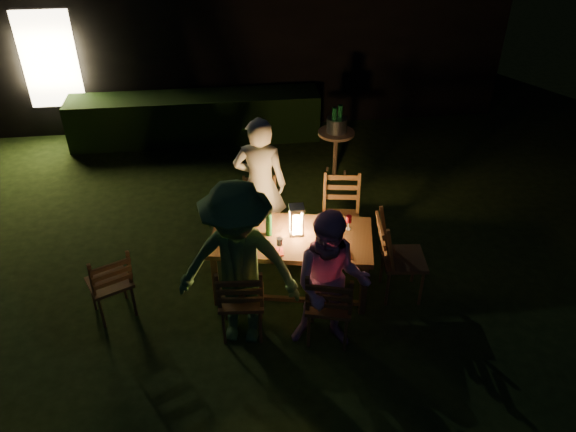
{
  "coord_description": "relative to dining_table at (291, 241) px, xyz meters",
  "views": [
    {
      "loc": [
        0.02,
        -5.25,
        4.37
      ],
      "look_at": [
        0.64,
        -0.05,
        0.83
      ],
      "focal_mm": 35.0,
      "sensor_mm": 36.0,
      "label": 1
    }
  ],
  "objects": [
    {
      "name": "phone",
      "position": [
        -0.67,
        -0.17,
        0.08
      ],
      "size": [
        0.14,
        0.07,
        0.01
      ],
      "primitive_type": "cube",
      "color": "black",
      "rests_on": "dining_table"
    },
    {
      "name": "lantern",
      "position": [
        0.06,
        0.04,
        0.23
      ],
      "size": [
        0.16,
        0.16,
        0.35
      ],
      "color": "white",
      "rests_on": "dining_table"
    },
    {
      "name": "bottle_bucket_b",
      "position": [
        1.04,
        2.57,
        0.24
      ],
      "size": [
        0.07,
        0.07,
        0.32
      ],
      "primitive_type": "cylinder",
      "color": "#0F471E",
      "rests_on": "side_table"
    },
    {
      "name": "side_table",
      "position": [
        0.99,
        2.53,
        -0.01
      ],
      "size": [
        0.55,
        0.55,
        0.74
      ],
      "color": "brown",
      "rests_on": "ground"
    },
    {
      "name": "plate_near_left",
      "position": [
        -0.58,
        -0.1,
        0.08
      ],
      "size": [
        0.25,
        0.25,
        0.01
      ],
      "primitive_type": "cylinder",
      "color": "white",
      "rests_on": "dining_table"
    },
    {
      "name": "wineglass_a",
      "position": [
        -0.24,
        0.34,
        0.16
      ],
      "size": [
        0.06,
        0.06,
        0.18
      ],
      "primitive_type": null,
      "color": "#59070F",
      "rests_on": "dining_table"
    },
    {
      "name": "wineglass_d",
      "position": [
        0.64,
        0.05,
        0.16
      ],
      "size": [
        0.06,
        0.06,
        0.18
      ],
      "primitive_type": null,
      "color": "#59070F",
      "rests_on": "dining_table"
    },
    {
      "name": "bottle_table",
      "position": [
        -0.24,
        0.05,
        0.21
      ],
      "size": [
        0.07,
        0.07,
        0.28
      ],
      "primitive_type": "cylinder",
      "color": "#0F471E",
      "rests_on": "dining_table"
    },
    {
      "name": "chair_far_left",
      "position": [
        -0.29,
        0.85,
        -0.38
      ],
      "size": [
        0.45,
        0.48,
        0.95
      ],
      "rotation": [
        0.0,
        0.0,
        3.07
      ],
      "color": "#55381C",
      "rests_on": "ground"
    },
    {
      "name": "plate_far_right",
      "position": [
        0.49,
        0.12,
        0.08
      ],
      "size": [
        0.25,
        0.25,
        0.01
      ],
      "primitive_type": "cylinder",
      "color": "white",
      "rests_on": "dining_table"
    },
    {
      "name": "wineglass_b",
      "position": [
        -0.73,
        0.03,
        0.16
      ],
      "size": [
        0.06,
        0.06,
        0.18
      ],
      "primitive_type": null,
      "color": "#59070F",
      "rests_on": "dining_table"
    },
    {
      "name": "garden_envelope",
      "position": [
        -0.66,
        6.45,
        0.91
      ],
      "size": [
        40.0,
        40.0,
        3.2
      ],
      "color": "black",
      "rests_on": "ground"
    },
    {
      "name": "dining_table",
      "position": [
        0.0,
        0.0,
        0.0
      ],
      "size": [
        1.91,
        1.22,
        0.74
      ],
      "rotation": [
        0.0,
        0.0,
        -0.21
      ],
      "color": "#55381C",
      "rests_on": "ground"
    },
    {
      "name": "chair_spare",
      "position": [
        -1.97,
        -0.22,
        -0.37
      ],
      "size": [
        0.58,
        0.6,
        0.96
      ],
      "rotation": [
        0.0,
        0.0,
        0.45
      ],
      "color": "#55381C",
      "rests_on": "ground"
    },
    {
      "name": "chair_end",
      "position": [
        1.2,
        -0.25,
        -0.33
      ],
      "size": [
        0.57,
        0.53,
        1.09
      ],
      "rotation": [
        0.0,
        0.0,
        -1.67
      ],
      "color": "#55381C",
      "rests_on": "ground"
    },
    {
      "name": "chair_near_left",
      "position": [
        -0.6,
        -0.66,
        -0.35
      ],
      "size": [
        0.49,
        0.52,
        1.02
      ],
      "rotation": [
        0.0,
        0.0,
        -0.08
      ],
      "color": "#55381C",
      "rests_on": "ground"
    },
    {
      "name": "wineglass_c",
      "position": [
        0.24,
        -0.34,
        0.16
      ],
      "size": [
        0.06,
        0.06,
        0.18
      ],
      "primitive_type": null,
      "color": "#59070F",
      "rests_on": "dining_table"
    },
    {
      "name": "ice_bucket",
      "position": [
        0.99,
        2.53,
        0.19
      ],
      "size": [
        0.3,
        0.3,
        0.22
      ],
      "primitive_type": "cylinder",
      "color": "#A5A8AD",
      "rests_on": "side_table"
    },
    {
      "name": "bottle_bucket_a",
      "position": [
        0.94,
        2.49,
        0.24
      ],
      "size": [
        0.07,
        0.07,
        0.32
      ],
      "primitive_type": "cylinder",
      "color": "#0F471E",
      "rests_on": "side_table"
    },
    {
      "name": "person_opp_right",
      "position": [
        0.27,
        -0.89,
        0.13
      ],
      "size": [
        0.87,
        0.74,
        1.58
      ],
      "primitive_type": "imported",
      "rotation": [
        0.0,
        0.0,
        -0.21
      ],
      "color": "#C688B3",
      "rests_on": "ground"
    },
    {
      "name": "plate_near_right",
      "position": [
        0.4,
        -0.31,
        0.08
      ],
      "size": [
        0.25,
        0.25,
        0.01
      ],
      "primitive_type": "cylinder",
      "color": "white",
      "rests_on": "dining_table"
    },
    {
      "name": "napkin_right",
      "position": [
        0.48,
        -0.41,
        0.08
      ],
      "size": [
        0.18,
        0.14,
        0.01
      ],
      "primitive_type": "cube",
      "color": "red",
      "rests_on": "dining_table"
    },
    {
      "name": "chair_near_right",
      "position": [
        0.28,
        -0.85,
        -0.35
      ],
      "size": [
        0.57,
        0.6,
        1.02
      ],
      "rotation": [
        0.0,
        0.0,
        -0.27
      ],
      "color": "#55381C",
      "rests_on": "ground"
    },
    {
      "name": "plate_far_left",
      "position": [
        -0.49,
        0.33,
        0.08
      ],
      "size": [
        0.25,
        0.25,
        0.01
      ],
      "primitive_type": "cylinder",
      "color": "white",
      "rests_on": "dining_table"
    },
    {
      "name": "person_opp_left",
      "position": [
        -0.61,
        -0.71,
        0.26
      ],
      "size": [
        1.31,
        0.92,
        1.86
      ],
      "primitive_type": "imported",
      "rotation": [
        0.0,
        0.0,
        -0.21
      ],
      "color": "#366231",
      "rests_on": "ground"
    },
    {
      "name": "wineglass_e",
      "position": [
        -0.16,
        -0.27,
        0.16
      ],
      "size": [
        0.06,
        0.06,
        0.18
      ],
      "primitive_type": null,
      "color": "silver",
      "rests_on": "dining_table"
    },
    {
      "name": "napkin_left",
      "position": [
        -0.21,
        -0.28,
        0.08
      ],
      "size": [
        0.18,
        0.14,
        0.01
      ],
      "primitive_type": "cube",
      "color": "red",
      "rests_on": "dining_table"
    },
    {
      "name": "person_house_side",
      "position": [
        -0.27,
        0.89,
        0.22
      ],
      "size": [
        0.71,
        0.54,
        1.76
      ],
      "primitive_type": "imported",
      "rotation": [
        0.0,
        0.0,
        2.94
      ],
      "color": "beige",
      "rests_on": "ground"
    },
    {
      "name": "chair_far_right",
      "position": [
        0.69,
        0.64,
        -0.35
      ],
      "size": [
        0.53,
        0.56,
        1.03
      ],
      "rotation": [
        0.0,
        0.0,
        2.98
      ],
      "color": "#55381C",
      "rests_on": "ground"
    }
  ]
}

